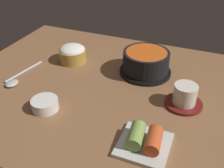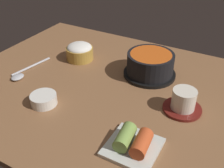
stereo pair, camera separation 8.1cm
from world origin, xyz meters
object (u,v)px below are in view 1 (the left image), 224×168
stone_pot (146,62)px  rice_bowl (72,53)px  tea_cup_with_saucer (184,97)px  spoon (16,79)px  side_bowl_near (45,104)px  kimchi_plate (144,141)px

stone_pot → rice_bowl: stone_pot is taller
tea_cup_with_saucer → stone_pot: bearing=138.6°
stone_pot → spoon: (-37.99, -21.07, -3.48)cm
rice_bowl → tea_cup_with_saucer: size_ratio=0.92×
tea_cup_with_saucer → side_bowl_near: bearing=-155.6°
stone_pot → side_bowl_near: bearing=-124.6°
tea_cup_with_saucer → spoon: (-53.36, -7.54, -2.31)cm
stone_pot → side_bowl_near: size_ratio=2.32×
rice_bowl → kimchi_plate: size_ratio=0.83×
rice_bowl → spoon: size_ratio=0.54×
tea_cup_with_saucer → spoon: size_ratio=0.59×
rice_bowl → kimchi_plate: bearing=-40.3°
rice_bowl → kimchi_plate: rice_bowl is taller
stone_pot → rice_bowl: size_ratio=1.76×
side_bowl_near → stone_pot: bearing=55.4°
stone_pot → side_bowl_near: (-20.61, -29.89, -2.40)cm
rice_bowl → side_bowl_near: size_ratio=1.32×
stone_pot → tea_cup_with_saucer: stone_pot is taller
tea_cup_with_saucer → side_bowl_near: 39.54cm
rice_bowl → kimchi_plate: (36.87, -31.28, -1.42)cm
tea_cup_with_saucer → side_bowl_near: size_ratio=1.44×
rice_bowl → spoon: rice_bowl is taller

